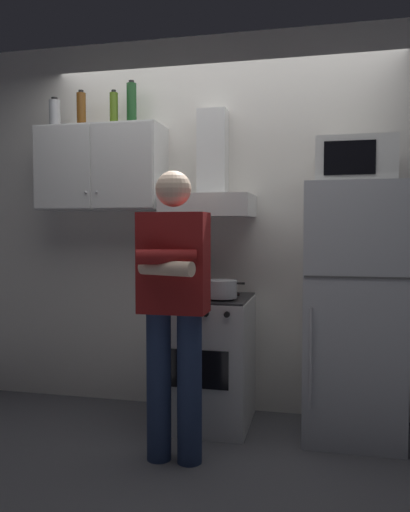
{
  "coord_description": "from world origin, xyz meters",
  "views": [
    {
      "loc": [
        0.7,
        -3.09,
        1.32
      ],
      "look_at": [
        0.0,
        0.0,
        1.15
      ],
      "focal_mm": 36.0,
      "sensor_mm": 36.0,
      "label": 1
    }
  ],
  "objects_px": {
    "microwave": "(355,161)",
    "bottle_canister_steel": "(55,114)",
    "range_hood": "(210,188)",
    "upper_cabinet": "(102,169)",
    "bottle_beer_brown": "(81,110)",
    "refrigerator": "(352,311)",
    "stove_oven": "(206,360)",
    "bottle_wine_green": "(132,105)",
    "bottle_olive_oil": "(114,109)",
    "person_standing": "(173,304)",
    "cooking_pot": "(222,289)"
  },
  "relations": [
    {
      "from": "range_hood",
      "to": "bottle_canister_steel",
      "type": "distance_m",
      "value": 1.29
    },
    {
      "from": "refrigerator",
      "to": "bottle_wine_green",
      "type": "bearing_deg",
      "value": 173.91
    },
    {
      "from": "person_standing",
      "to": "bottle_beer_brown",
      "type": "height_order",
      "value": "bottle_beer_brown"
    },
    {
      "from": "range_hood",
      "to": "bottle_wine_green",
      "type": "height_order",
      "value": "bottle_wine_green"
    },
    {
      "from": "bottle_canister_steel",
      "to": "cooking_pot",
      "type": "bearing_deg",
      "value": -10.29
    },
    {
      "from": "upper_cabinet",
      "to": "bottle_canister_steel",
      "type": "distance_m",
      "value": 0.54
    },
    {
      "from": "stove_oven",
      "to": "bottle_wine_green",
      "type": "relative_size",
      "value": 2.7
    },
    {
      "from": "bottle_beer_brown",
      "to": "upper_cabinet",
      "type": "bearing_deg",
      "value": 6.93
    },
    {
      "from": "microwave",
      "to": "bottle_beer_brown",
      "type": "relative_size",
      "value": 1.83
    },
    {
      "from": "microwave",
      "to": "bottle_beer_brown",
      "type": "bearing_deg",
      "value": 177.32
    },
    {
      "from": "stove_oven",
      "to": "cooking_pot",
      "type": "distance_m",
      "value": 0.53
    },
    {
      "from": "cooking_pot",
      "to": "bottle_olive_oil",
      "type": "distance_m",
      "value": 1.52
    },
    {
      "from": "microwave",
      "to": "bottle_canister_steel",
      "type": "bearing_deg",
      "value": 177.4
    },
    {
      "from": "cooking_pot",
      "to": "range_hood",
      "type": "bearing_deg",
      "value": 117.88
    },
    {
      "from": "range_hood",
      "to": "bottle_olive_oil",
      "type": "height_order",
      "value": "bottle_olive_oil"
    },
    {
      "from": "cooking_pot",
      "to": "bottle_canister_steel",
      "type": "bearing_deg",
      "value": 169.71
    },
    {
      "from": "microwave",
      "to": "bottle_canister_steel",
      "type": "height_order",
      "value": "bottle_canister_steel"
    },
    {
      "from": "bottle_olive_oil",
      "to": "person_standing",
      "type": "bearing_deg",
      "value": -48.78
    },
    {
      "from": "person_standing",
      "to": "cooking_pot",
      "type": "relative_size",
      "value": 5.46
    },
    {
      "from": "refrigerator",
      "to": "bottle_beer_brown",
      "type": "xyz_separation_m",
      "value": [
        -1.9,
        0.11,
        1.37
      ]
    },
    {
      "from": "range_hood",
      "to": "bottle_olive_oil",
      "type": "bearing_deg",
      "value": 178.13
    },
    {
      "from": "stove_oven",
      "to": "refrigerator",
      "type": "xyz_separation_m",
      "value": [
        0.95,
        0.0,
        0.37
      ]
    },
    {
      "from": "stove_oven",
      "to": "refrigerator",
      "type": "relative_size",
      "value": 0.55
    },
    {
      "from": "refrigerator",
      "to": "bottle_canister_steel",
      "type": "bearing_deg",
      "value": 176.9
    },
    {
      "from": "microwave",
      "to": "person_standing",
      "type": "bearing_deg",
      "value": -148.0
    },
    {
      "from": "cooking_pot",
      "to": "refrigerator",
      "type": "bearing_deg",
      "value": 8.32
    },
    {
      "from": "upper_cabinet",
      "to": "stove_oven",
      "type": "distance_m",
      "value": 1.55
    },
    {
      "from": "upper_cabinet",
      "to": "bottle_beer_brown",
      "type": "relative_size",
      "value": 3.43
    },
    {
      "from": "range_hood",
      "to": "bottle_beer_brown",
      "type": "xyz_separation_m",
      "value": [
        -0.95,
        -0.02,
        0.58
      ]
    },
    {
      "from": "range_hood",
      "to": "person_standing",
      "type": "relative_size",
      "value": 0.46
    },
    {
      "from": "microwave",
      "to": "stove_oven",
      "type": "bearing_deg",
      "value": -178.85
    },
    {
      "from": "upper_cabinet",
      "to": "bottle_canister_steel",
      "type": "xyz_separation_m",
      "value": [
        -0.36,
        -0.01,
        0.41
      ]
    },
    {
      "from": "range_hood",
      "to": "microwave",
      "type": "height_order",
      "value": "range_hood"
    },
    {
      "from": "cooking_pot",
      "to": "microwave",
      "type": "bearing_deg",
      "value": 9.57
    },
    {
      "from": "refrigerator",
      "to": "range_hood",
      "type": "bearing_deg",
      "value": 172.45
    },
    {
      "from": "range_hood",
      "to": "microwave",
      "type": "relative_size",
      "value": 1.56
    },
    {
      "from": "bottle_olive_oil",
      "to": "cooking_pot",
      "type": "bearing_deg",
      "value": -17.71
    },
    {
      "from": "range_hood",
      "to": "microwave",
      "type": "distance_m",
      "value": 0.97
    },
    {
      "from": "refrigerator",
      "to": "microwave",
      "type": "height_order",
      "value": "microwave"
    },
    {
      "from": "upper_cabinet",
      "to": "range_hood",
      "type": "relative_size",
      "value": 1.2
    },
    {
      "from": "upper_cabinet",
      "to": "range_hood",
      "type": "distance_m",
      "value": 0.81
    },
    {
      "from": "stove_oven",
      "to": "bottle_wine_green",
      "type": "height_order",
      "value": "bottle_wine_green"
    },
    {
      "from": "upper_cabinet",
      "to": "range_hood",
      "type": "height_order",
      "value": "range_hood"
    },
    {
      "from": "upper_cabinet",
      "to": "refrigerator",
      "type": "height_order",
      "value": "upper_cabinet"
    },
    {
      "from": "upper_cabinet",
      "to": "bottle_olive_oil",
      "type": "relative_size",
      "value": 3.45
    },
    {
      "from": "cooking_pot",
      "to": "bottle_wine_green",
      "type": "height_order",
      "value": "bottle_wine_green"
    },
    {
      "from": "stove_oven",
      "to": "person_standing",
      "type": "xyz_separation_m",
      "value": [
        -0.05,
        -0.61,
        0.47
      ]
    },
    {
      "from": "microwave",
      "to": "bottle_canister_steel",
      "type": "xyz_separation_m",
      "value": [
        -2.11,
        0.1,
        0.42
      ]
    },
    {
      "from": "bottle_beer_brown",
      "to": "bottle_canister_steel",
      "type": "height_order",
      "value": "bottle_beer_brown"
    },
    {
      "from": "person_standing",
      "to": "bottle_canister_steel",
      "type": "bearing_deg",
      "value": 146.99
    }
  ]
}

